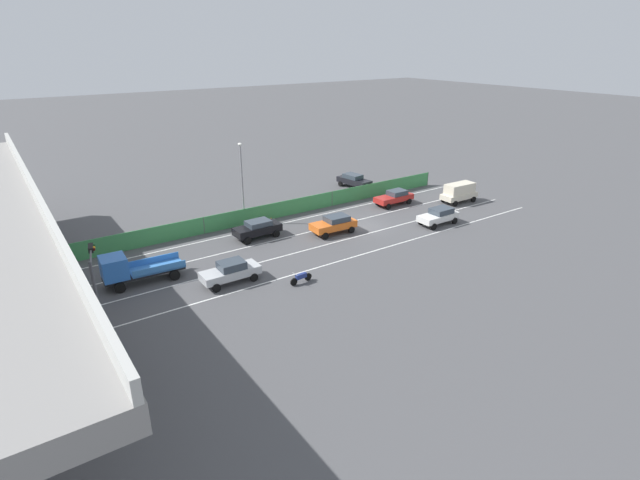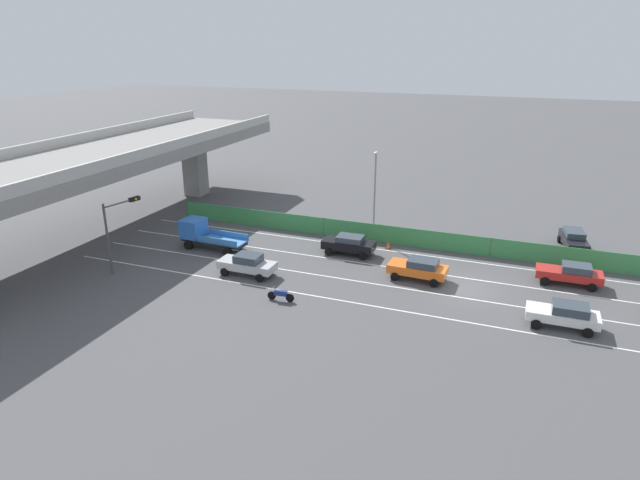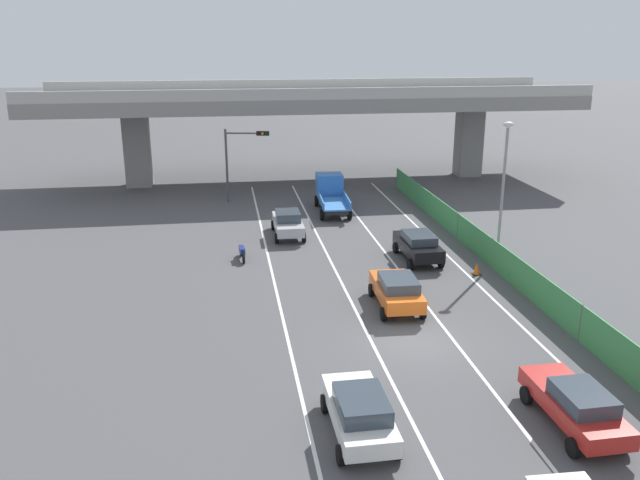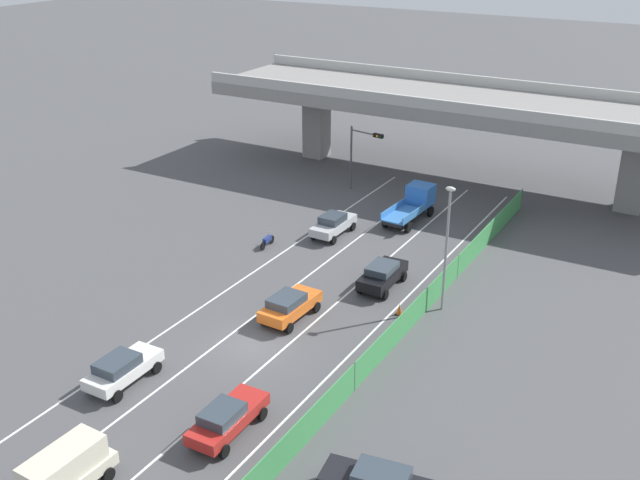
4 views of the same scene
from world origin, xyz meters
name	(u,v)px [view 1 (image 1 of 4)]	position (x,y,z in m)	size (l,w,h in m)	color
ground_plane	(364,226)	(0.00, 0.00, 0.00)	(300.00, 300.00, 0.00)	#4C4C4F
lane_line_left_edge	(345,259)	(-5.27, 6.37, 0.00)	(0.14, 48.73, 0.01)	silver
lane_line_mid_left	(322,246)	(-1.76, 6.37, 0.00)	(0.14, 48.73, 0.01)	silver
lane_line_mid_right	(301,234)	(1.76, 6.37, 0.00)	(0.14, 48.73, 0.01)	silver
lane_line_right_edge	(282,223)	(5.27, 6.37, 0.00)	(0.14, 48.73, 0.01)	silver
green_fence	(273,211)	(7.03, 6.37, 0.83)	(0.10, 44.83, 1.65)	#3D8E4C
car_taxi_orange	(334,224)	(0.24, 3.56, 0.93)	(2.19, 4.42, 1.65)	orange
car_van_cream	(459,192)	(-0.01, -13.69, 1.23)	(2.10, 4.38, 2.18)	beige
car_hatchback_white	(439,215)	(-3.69, -6.47, 0.91)	(2.01, 4.36, 1.62)	silver
car_sedan_silver	(231,271)	(-3.67, 16.03, 0.91)	(1.96, 4.48, 1.67)	#B7BABC
car_sedan_black	(258,228)	(3.27, 10.11, 0.93)	(2.07, 4.43, 1.64)	black
car_sedan_red	(395,197)	(3.46, -7.09, 0.89)	(1.99, 4.64, 1.60)	red
flatbed_truck_blue	(128,269)	(0.22, 22.46, 1.27)	(2.45, 5.96, 2.47)	black
motorcycle	(301,277)	(-6.80, 11.75, 0.46)	(0.60, 1.95, 0.93)	black
parked_sedan_dark	(354,180)	(11.47, -7.63, 0.93)	(4.76, 2.46, 1.65)	black
traffic_light	(95,280)	(-6.24, 25.65, 3.99)	(3.40, 0.96, 5.66)	#47474C
street_lamp	(242,176)	(7.76, 9.26, 4.79)	(0.60, 0.36, 8.01)	gray
traffic_cone	(271,221)	(5.76, 7.31, 0.34)	(0.47, 0.47, 0.72)	orange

